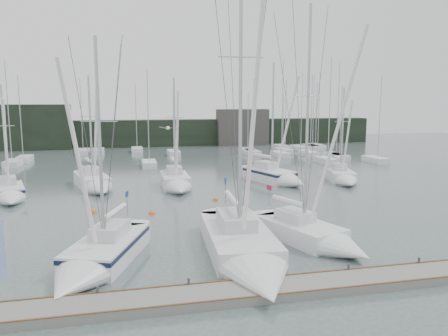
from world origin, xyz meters
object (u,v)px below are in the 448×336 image
at_px(sailboat_near_right, 320,238).
at_px(buoy_c, 93,213).
at_px(sailboat_mid_b, 96,184).
at_px(buoy_a, 152,214).
at_px(sailboat_mid_c, 177,184).
at_px(sailboat_near_center, 247,256).
at_px(sailboat_mid_a, 9,194).
at_px(buoy_b, 216,200).
at_px(sailboat_mid_d, 278,177).
at_px(sailboat_mid_e, 343,178).
at_px(sailboat_near_left, 95,261).

xyz_separation_m(sailboat_near_right, buoy_c, (-13.81, 11.45, -0.54)).
height_order(sailboat_mid_b, buoy_a, sailboat_mid_b).
xyz_separation_m(sailboat_near_right, sailboat_mid_c, (-6.38, 18.76, 0.08)).
relative_size(sailboat_near_center, sailboat_mid_a, 1.73).
relative_size(sailboat_near_center, buoy_b, 37.32).
height_order(sailboat_mid_b, sailboat_mid_d, sailboat_mid_d).
bearing_deg(sailboat_near_center, sailboat_mid_a, 133.14).
height_order(sailboat_mid_b, sailboat_mid_c, sailboat_mid_b).
xyz_separation_m(sailboat_near_center, buoy_b, (1.55, 15.66, -0.62)).
relative_size(sailboat_mid_b, sailboat_mid_c, 1.02).
height_order(sailboat_near_right, sailboat_mid_a, sailboat_near_right).
bearing_deg(sailboat_mid_d, sailboat_near_center, -132.96).
xyz_separation_m(sailboat_near_center, sailboat_mid_b, (-9.02, 22.48, -0.02)).
bearing_deg(sailboat_mid_c, buoy_c, -135.34).
distance_m(sailboat_mid_b, buoy_c, 8.95).
distance_m(sailboat_mid_e, buoy_a, 22.31).
bearing_deg(sailboat_mid_e, buoy_c, -150.78).
distance_m(sailboat_near_left, sailboat_mid_b, 21.34).
distance_m(sailboat_mid_b, sailboat_mid_d, 18.70).
bearing_deg(sailboat_mid_b, buoy_b, -47.14).
xyz_separation_m(buoy_b, buoy_c, (-10.24, -2.11, 0.00)).
height_order(sailboat_mid_a, sailboat_mid_e, sailboat_mid_a).
distance_m(sailboat_near_center, sailboat_mid_c, 20.90).
distance_m(sailboat_near_left, sailboat_mid_e, 31.05).
distance_m(sailboat_mid_c, buoy_c, 10.44).
height_order(sailboat_mid_e, buoy_a, sailboat_mid_e).
bearing_deg(buoy_c, sailboat_mid_e, 15.60).
height_order(sailboat_near_right, buoy_b, sailboat_near_right).
bearing_deg(sailboat_near_left, sailboat_mid_b, 112.91).
height_order(sailboat_mid_d, sailboat_mid_e, sailboat_mid_d).
distance_m(sailboat_mid_b, sailboat_mid_e, 25.54).
distance_m(sailboat_mid_c, sailboat_mid_d, 10.98).
height_order(sailboat_near_left, sailboat_near_right, sailboat_near_right).
relative_size(buoy_a, buoy_b, 1.02).
bearing_deg(buoy_c, sailboat_mid_a, 140.86).
bearing_deg(sailboat_near_left, sailboat_near_right, 23.74).
bearing_deg(sailboat_mid_e, sailboat_mid_c, -167.33).
bearing_deg(sailboat_mid_e, sailboat_near_right, -107.88).
height_order(sailboat_near_right, sailboat_mid_b, sailboat_near_right).
bearing_deg(sailboat_mid_a, sailboat_mid_e, -13.78).
height_order(sailboat_mid_e, buoy_c, sailboat_mid_e).
bearing_deg(sailboat_near_right, sailboat_near_left, 164.12).
xyz_separation_m(sailboat_near_right, buoy_b, (-3.57, 13.56, -0.54)).
height_order(sailboat_near_right, buoy_c, sailboat_near_right).
xyz_separation_m(sailboat_mid_e, buoy_c, (-25.13, -7.02, -0.55)).
height_order(sailboat_mid_b, sailboat_mid_e, sailboat_mid_b).
xyz_separation_m(sailboat_mid_a, sailboat_mid_d, (25.80, 2.33, 0.08)).
distance_m(buoy_a, buoy_c, 4.66).
bearing_deg(sailboat_mid_d, buoy_c, -174.62).
xyz_separation_m(sailboat_mid_b, sailboat_mid_e, (25.47, -1.91, -0.05)).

